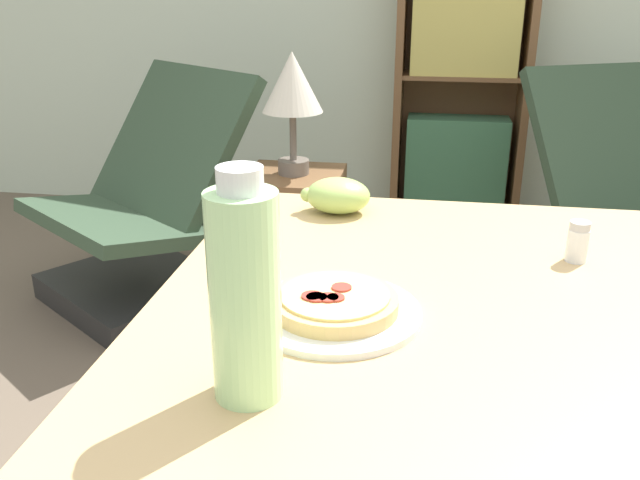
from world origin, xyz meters
TOP-DOWN VIEW (x-y plane):
  - dining_table at (0.11, -0.02)m, footprint 1.10×0.94m
  - pizza_on_plate at (-0.16, -0.09)m, footprint 0.24×0.24m
  - grape_bunch at (-0.22, 0.34)m, footprint 0.14×0.11m
  - drink_bottle at (-0.23, -0.29)m, footprint 0.08×0.08m
  - salt_shaker at (0.20, 0.16)m, footprint 0.03×0.03m
  - lounge_chair_near at (-1.13, 1.40)m, footprint 0.95×1.02m
  - lounge_chair_far at (0.75, 1.72)m, footprint 0.91×0.98m
  - bookshelf at (0.09, 2.46)m, footprint 0.63×0.27m
  - side_table at (-0.52, 1.36)m, footprint 0.34×0.34m
  - table_lamp at (-0.52, 1.36)m, footprint 0.21×0.21m

SIDE VIEW (x-z plane):
  - side_table at x=-0.52m, z-range 0.00..0.56m
  - lounge_chair_near at x=-1.13m, z-range -0.15..0.73m
  - lounge_chair_far at x=0.75m, z-range -0.15..0.73m
  - dining_table at x=0.11m, z-range 0.28..1.06m
  - bookshelf at x=0.09m, z-range -0.06..1.46m
  - pizza_on_plate at x=-0.16m, z-range 0.77..0.81m
  - salt_shaker at x=0.20m, z-range 0.78..0.85m
  - grape_bunch at x=-0.22m, z-range 0.78..0.85m
  - table_lamp at x=-0.52m, z-range 0.64..1.07m
  - drink_bottle at x=-0.23m, z-range 0.77..1.03m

